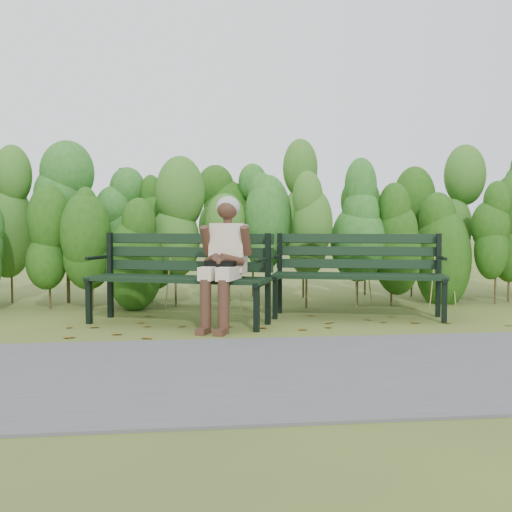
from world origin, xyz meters
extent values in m
plane|color=#465226|center=(0.00, 0.00, 0.00)|extent=(80.00, 80.00, 0.00)
cube|color=#474749|center=(0.00, -2.20, 0.01)|extent=(60.00, 2.50, 0.01)
cylinder|color=#47381E|center=(-2.75, 1.30, 0.40)|extent=(0.03, 0.03, 0.80)
ellipsoid|color=#27611D|center=(-2.75, 1.30, 1.04)|extent=(0.64, 0.64, 1.44)
cylinder|color=#47381E|center=(-2.14, 1.30, 0.40)|extent=(0.03, 0.03, 0.80)
ellipsoid|color=#27611D|center=(-2.14, 1.30, 1.04)|extent=(0.64, 0.64, 1.44)
cylinder|color=#47381E|center=(-1.53, 1.30, 0.40)|extent=(0.03, 0.03, 0.80)
ellipsoid|color=#27611D|center=(-1.53, 1.30, 1.04)|extent=(0.64, 0.64, 1.44)
cylinder|color=#47381E|center=(-0.92, 1.30, 0.40)|extent=(0.03, 0.03, 0.80)
ellipsoid|color=#27611D|center=(-0.92, 1.30, 1.04)|extent=(0.64, 0.64, 1.44)
cylinder|color=#47381E|center=(-0.31, 1.30, 0.40)|extent=(0.03, 0.03, 0.80)
ellipsoid|color=#27611D|center=(-0.31, 1.30, 1.04)|extent=(0.64, 0.64, 1.44)
cylinder|color=#47381E|center=(0.31, 1.30, 0.40)|extent=(0.03, 0.03, 0.80)
ellipsoid|color=#27611D|center=(0.31, 1.30, 1.04)|extent=(0.64, 0.64, 1.44)
cylinder|color=#47381E|center=(0.92, 1.30, 0.40)|extent=(0.03, 0.03, 0.80)
ellipsoid|color=#27611D|center=(0.92, 1.30, 1.04)|extent=(0.64, 0.64, 1.44)
cylinder|color=#47381E|center=(1.53, 1.30, 0.40)|extent=(0.03, 0.03, 0.80)
ellipsoid|color=#27611D|center=(1.53, 1.30, 1.04)|extent=(0.64, 0.64, 1.44)
cylinder|color=#47381E|center=(2.14, 1.30, 0.40)|extent=(0.03, 0.03, 0.80)
ellipsoid|color=#27611D|center=(2.14, 1.30, 1.04)|extent=(0.64, 0.64, 1.44)
cylinder|color=#47381E|center=(2.75, 1.30, 0.40)|extent=(0.03, 0.03, 0.80)
ellipsoid|color=#27611D|center=(2.75, 1.30, 1.04)|extent=(0.64, 0.64, 1.44)
cylinder|color=#47381E|center=(3.36, 1.30, 0.40)|extent=(0.03, 0.03, 0.80)
ellipsoid|color=#27611D|center=(3.36, 1.30, 1.04)|extent=(0.64, 0.64, 1.44)
cylinder|color=#47381E|center=(-3.46, 2.30, 0.55)|extent=(0.04, 0.04, 1.10)
ellipsoid|color=#204C13|center=(-3.46, 2.30, 1.43)|extent=(0.70, 0.70, 1.98)
cylinder|color=#47381E|center=(-2.69, 2.30, 0.55)|extent=(0.04, 0.04, 1.10)
ellipsoid|color=#204C13|center=(-2.69, 2.30, 1.43)|extent=(0.70, 0.70, 1.98)
cylinder|color=#47381E|center=(-1.92, 2.30, 0.55)|extent=(0.04, 0.04, 1.10)
ellipsoid|color=#204C13|center=(-1.92, 2.30, 1.43)|extent=(0.70, 0.70, 1.98)
cylinder|color=#47381E|center=(-1.15, 2.30, 0.55)|extent=(0.04, 0.04, 1.10)
ellipsoid|color=#204C13|center=(-1.15, 2.30, 1.43)|extent=(0.70, 0.70, 1.98)
cylinder|color=#47381E|center=(-0.38, 2.30, 0.55)|extent=(0.04, 0.04, 1.10)
ellipsoid|color=#204C13|center=(-0.38, 2.30, 1.43)|extent=(0.70, 0.70, 1.98)
cylinder|color=#47381E|center=(0.38, 2.30, 0.55)|extent=(0.04, 0.04, 1.10)
ellipsoid|color=#204C13|center=(0.38, 2.30, 1.43)|extent=(0.70, 0.70, 1.98)
cylinder|color=#47381E|center=(1.15, 2.30, 0.55)|extent=(0.04, 0.04, 1.10)
ellipsoid|color=#204C13|center=(1.15, 2.30, 1.43)|extent=(0.70, 0.70, 1.98)
cylinder|color=#47381E|center=(1.92, 2.30, 0.55)|extent=(0.04, 0.04, 1.10)
ellipsoid|color=#204C13|center=(1.92, 2.30, 1.43)|extent=(0.70, 0.70, 1.98)
cylinder|color=#47381E|center=(2.69, 2.30, 0.55)|extent=(0.04, 0.04, 1.10)
ellipsoid|color=#204C13|center=(2.69, 2.30, 1.43)|extent=(0.70, 0.70, 1.98)
cylinder|color=#47381E|center=(3.46, 2.30, 0.55)|extent=(0.04, 0.04, 1.10)
ellipsoid|color=#204C13|center=(3.46, 2.30, 1.43)|extent=(0.70, 0.70, 1.98)
cylinder|color=#47381E|center=(4.22, 2.30, 0.55)|extent=(0.04, 0.04, 1.10)
ellipsoid|color=#204C13|center=(4.22, 2.30, 1.43)|extent=(0.70, 0.70, 1.98)
cube|color=brown|center=(-0.52, -0.90, 0.00)|extent=(0.10, 0.08, 0.01)
cube|color=brown|center=(2.72, -0.02, 0.00)|extent=(0.10, 0.08, 0.01)
cube|color=brown|center=(-2.44, -0.48, 0.00)|extent=(0.11, 0.11, 0.01)
cube|color=brown|center=(-2.43, 0.59, 0.00)|extent=(0.11, 0.11, 0.01)
cube|color=brown|center=(1.47, -0.72, 0.00)|extent=(0.11, 0.11, 0.01)
cube|color=brown|center=(-1.81, 0.89, 0.00)|extent=(0.11, 0.11, 0.01)
cube|color=brown|center=(-2.10, -1.13, 0.00)|extent=(0.08, 0.10, 0.01)
cube|color=brown|center=(0.67, -0.17, 0.00)|extent=(0.11, 0.11, 0.01)
cube|color=brown|center=(-0.70, -0.13, 0.00)|extent=(0.11, 0.11, 0.01)
cube|color=brown|center=(-0.32, 0.31, 0.00)|extent=(0.11, 0.11, 0.01)
cube|color=brown|center=(1.39, -0.58, 0.00)|extent=(0.10, 0.11, 0.01)
cube|color=brown|center=(2.33, -0.90, 0.00)|extent=(0.10, 0.11, 0.01)
cube|color=brown|center=(0.81, -0.58, 0.00)|extent=(0.07, 0.09, 0.01)
cube|color=brown|center=(1.27, 0.98, 0.00)|extent=(0.11, 0.11, 0.01)
cube|color=brown|center=(2.17, 0.82, 0.00)|extent=(0.11, 0.11, 0.01)
cube|color=brown|center=(-0.24, -0.16, 0.00)|extent=(0.10, 0.08, 0.01)
cube|color=brown|center=(1.29, 0.43, 0.00)|extent=(0.09, 0.11, 0.01)
cube|color=brown|center=(-1.41, -1.07, 0.00)|extent=(0.10, 0.08, 0.01)
cube|color=brown|center=(1.99, -0.19, 0.00)|extent=(0.11, 0.11, 0.01)
cube|color=brown|center=(2.55, 0.75, 0.00)|extent=(0.11, 0.10, 0.01)
cube|color=brown|center=(-1.80, -0.70, 0.00)|extent=(0.10, 0.11, 0.01)
cube|color=brown|center=(0.21, 0.49, 0.00)|extent=(0.09, 0.07, 0.01)
cube|color=brown|center=(2.99, 0.14, 0.00)|extent=(0.10, 0.09, 0.01)
cube|color=brown|center=(0.88, 0.62, 0.00)|extent=(0.08, 0.09, 0.01)
cube|color=brown|center=(-0.79, -0.71, 0.00)|extent=(0.10, 0.11, 0.01)
cube|color=brown|center=(-2.33, -1.14, 0.00)|extent=(0.11, 0.11, 0.01)
cube|color=black|center=(-1.00, -0.13, 0.51)|extent=(1.95, 0.89, 0.05)
cube|color=black|center=(-0.95, 0.00, 0.51)|extent=(1.95, 0.89, 0.05)
cube|color=black|center=(-0.90, 0.13, 0.51)|extent=(1.95, 0.89, 0.05)
cube|color=black|center=(-0.84, 0.26, 0.51)|extent=(1.95, 0.89, 0.05)
cube|color=black|center=(-0.80, 0.36, 0.64)|extent=(1.93, 0.83, 0.12)
cube|color=black|center=(-0.80, 0.38, 0.80)|extent=(1.93, 0.83, 0.12)
cube|color=black|center=(-0.79, 0.39, 0.96)|extent=(1.93, 0.83, 0.12)
cube|color=black|center=(-1.92, 0.22, 0.26)|extent=(0.07, 0.07, 0.51)
cube|color=black|center=(-1.73, 0.68, 0.51)|extent=(0.07, 0.07, 1.03)
cube|color=black|center=(-1.83, 0.43, 0.49)|extent=(0.27, 0.55, 0.05)
cylinder|color=black|center=(-1.85, 0.38, 0.74)|extent=(0.20, 0.41, 0.04)
cube|color=black|center=(-0.10, -0.52, 0.26)|extent=(0.07, 0.07, 0.51)
cube|color=black|center=(0.08, -0.06, 0.51)|extent=(0.07, 0.07, 1.03)
cube|color=black|center=(-0.01, -0.30, 0.49)|extent=(0.27, 0.55, 0.05)
cylinder|color=black|center=(-0.04, -0.36, 0.74)|extent=(0.20, 0.41, 0.04)
cube|color=black|center=(1.16, 0.06, 0.51)|extent=(1.99, 0.67, 0.05)
cube|color=black|center=(1.20, 0.19, 0.51)|extent=(1.99, 0.67, 0.05)
cube|color=black|center=(1.24, 0.33, 0.51)|extent=(1.99, 0.67, 0.05)
cube|color=black|center=(1.28, 0.46, 0.51)|extent=(1.99, 0.67, 0.05)
cube|color=black|center=(1.30, 0.56, 0.63)|extent=(1.97, 0.61, 0.12)
cube|color=black|center=(1.31, 0.58, 0.79)|extent=(1.97, 0.61, 0.12)
cube|color=black|center=(1.31, 0.60, 0.95)|extent=(1.97, 0.61, 0.12)
cube|color=black|center=(0.22, 0.31, 0.25)|extent=(0.07, 0.07, 0.51)
cube|color=black|center=(0.35, 0.77, 0.51)|extent=(0.07, 0.07, 1.01)
cube|color=black|center=(0.28, 0.52, 0.48)|extent=(0.21, 0.56, 0.05)
cylinder|color=black|center=(0.27, 0.47, 0.73)|extent=(0.15, 0.42, 0.04)
cube|color=black|center=(2.09, -0.22, 0.25)|extent=(0.07, 0.07, 0.51)
cube|color=black|center=(2.22, 0.25, 0.51)|extent=(0.07, 0.07, 1.01)
cube|color=black|center=(2.15, 0.00, 0.48)|extent=(0.21, 0.56, 0.05)
cylinder|color=black|center=(2.14, -0.06, 0.73)|extent=(0.15, 0.42, 0.04)
cube|color=beige|center=(-0.56, -0.33, 0.61)|extent=(0.31, 0.48, 0.14)
cube|color=beige|center=(-0.38, -0.40, 0.61)|extent=(0.31, 0.48, 0.14)
cylinder|color=#42271A|center=(-0.63, -0.50, 0.28)|extent=(0.15, 0.15, 0.56)
cylinder|color=#42271A|center=(-0.45, -0.57, 0.28)|extent=(0.15, 0.15, 0.56)
cube|color=#42271A|center=(-0.66, -0.58, 0.03)|extent=(0.17, 0.24, 0.06)
cube|color=#42271A|center=(-0.48, -0.65, 0.03)|extent=(0.17, 0.24, 0.06)
cube|color=beige|center=(-0.36, -0.09, 0.86)|extent=(0.46, 0.40, 0.56)
cylinder|color=#42271A|center=(-0.37, -0.11, 1.15)|extent=(0.10, 0.10, 0.11)
sphere|color=#42271A|center=(-0.37, -0.12, 1.29)|extent=(0.23, 0.23, 0.23)
ellipsoid|color=gray|center=(-0.36, -0.10, 1.32)|extent=(0.26, 0.25, 0.23)
cylinder|color=#42271A|center=(-0.60, -0.09, 0.95)|extent=(0.17, 0.24, 0.33)
cylinder|color=#42271A|center=(-0.18, -0.26, 0.95)|extent=(0.17, 0.24, 0.33)
cylinder|color=#42271A|center=(-0.55, -0.26, 0.75)|extent=(0.16, 0.30, 0.14)
cylinder|color=#42271A|center=(-0.34, -0.35, 0.75)|extent=(0.30, 0.22, 0.14)
sphere|color=#42271A|center=(-0.47, -0.36, 0.73)|extent=(0.12, 0.12, 0.12)
cube|color=black|center=(-0.47, -0.35, 0.65)|extent=(0.35, 0.24, 0.17)
camera|label=1|loc=(-0.86, -6.67, 1.12)|focal=42.00mm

